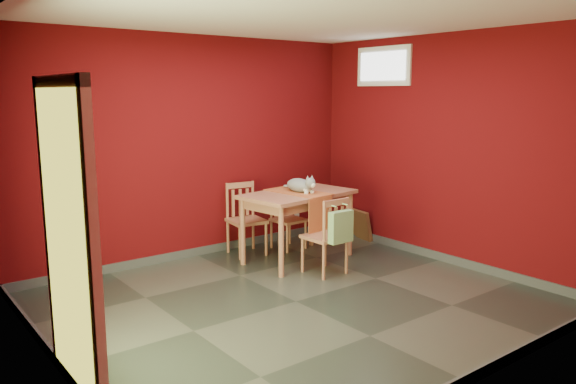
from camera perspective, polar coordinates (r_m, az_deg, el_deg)
ground at (r=5.60m, az=0.82°, el=-11.06°), size 4.50×4.50×0.00m
room_shell at (r=5.58m, az=0.82°, el=-10.58°), size 4.50×4.50×4.50m
doorway at (r=3.92m, az=-21.55°, el=-3.84°), size 0.06×1.01×2.13m
window at (r=7.48m, az=9.65°, el=12.49°), size 0.05×0.90×0.50m
outlet_plate at (r=7.96m, az=0.90°, el=-2.38°), size 0.08×0.02×0.12m
dining_table at (r=6.74m, az=1.02°, el=-0.90°), size 1.43×0.95×0.84m
table_runner at (r=6.63m, az=1.77°, el=-0.75°), size 0.50×0.87×0.42m
chair_far_left at (r=7.09m, az=-4.38°, el=-2.64°), size 0.47×0.47×0.90m
chair_far_right at (r=7.34m, az=-0.14°, el=-2.61°), size 0.39×0.39×0.79m
chair_near at (r=6.29m, az=4.00°, el=-4.39°), size 0.42×0.42×0.88m
tote_bag at (r=6.11m, az=5.38°, el=-3.53°), size 0.29×0.18×0.42m
cat at (r=6.72m, az=1.18°, el=0.96°), size 0.43×0.52×0.23m
picture_frame at (r=7.87m, az=7.35°, el=-3.29°), size 0.20×0.43×0.42m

